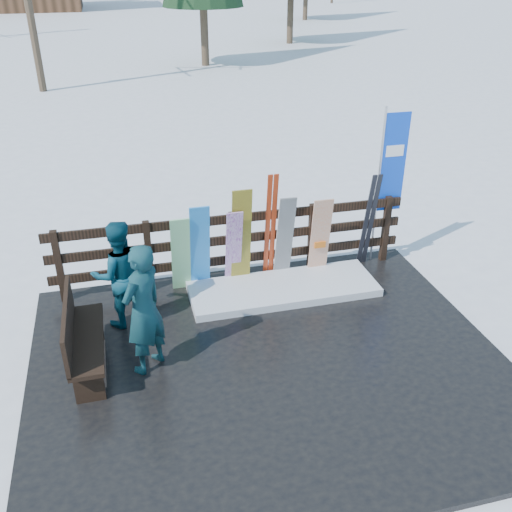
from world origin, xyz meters
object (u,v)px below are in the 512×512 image
object	(u,v)px
snowboard_4	(285,238)
snowboard_5	(320,237)
snowboard_0	(200,248)
snowboard_3	(234,248)
snowboard_2	(241,238)
person_back	(119,274)
snowboard_1	(181,255)
bench	(80,336)
person_front	(143,309)
rental_flag	(389,169)

from	to	relation	value
snowboard_4	snowboard_5	world-z (taller)	snowboard_4
snowboard_0	snowboard_3	bearing A→B (deg)	0.00
snowboard_2	snowboard_4	bearing A→B (deg)	0.00
snowboard_2	person_back	world-z (taller)	snowboard_2
snowboard_1	snowboard_3	bearing A→B (deg)	-0.00
snowboard_2	person_back	size ratio (longest dim) A/B	1.06
snowboard_2	snowboard_3	world-z (taller)	snowboard_2
snowboard_1	snowboard_4	xyz separation A→B (m)	(1.61, -0.00, 0.08)
snowboard_1	snowboard_5	bearing A→B (deg)	-0.00
bench	snowboard_4	size ratio (longest dim) A/B	1.01
person_front	person_back	size ratio (longest dim) A/B	1.10
bench	rental_flag	distance (m)	5.30
snowboard_4	bench	bearing A→B (deg)	-153.46
snowboard_1	snowboard_5	distance (m)	2.20
snowboard_1	snowboard_3	xyz separation A→B (m)	(0.81, -0.00, 0.01)
snowboard_1	snowboard_2	world-z (taller)	snowboard_2
snowboard_4	snowboard_0	bearing A→B (deg)	-180.00
snowboard_1	rental_flag	xyz separation A→B (m)	(3.41, 0.27, 0.96)
person_front	snowboard_5	bearing A→B (deg)	165.97
snowboard_3	person_back	xyz separation A→B (m)	(-1.71, -0.59, 0.12)
person_back	snowboard_0	bearing A→B (deg)	-162.60
snowboard_1	rental_flag	distance (m)	3.55
bench	person_front	bearing A→B (deg)	-9.84
snowboard_0	person_front	xyz separation A→B (m)	(-0.95, -1.67, 0.13)
snowboard_2	snowboard_4	world-z (taller)	snowboard_2
snowboard_2	snowboard_4	xyz separation A→B (m)	(0.69, 0.00, -0.09)
snowboard_2	rental_flag	size ratio (longest dim) A/B	0.63
snowboard_0	snowboard_2	distance (m)	0.64
snowboard_2	person_back	bearing A→B (deg)	-162.11
person_front	person_back	world-z (taller)	person_front
snowboard_0	rental_flag	size ratio (longest dim) A/B	0.57
person_back	person_front	bearing A→B (deg)	93.92
snowboard_3	snowboard_5	xyz separation A→B (m)	(1.39, 0.00, 0.01)
bench	snowboard_5	world-z (taller)	snowboard_5
person_front	bench	bearing A→B (deg)	-54.09
snowboard_3	snowboard_4	xyz separation A→B (m)	(0.81, 0.00, 0.07)
rental_flag	person_back	xyz separation A→B (m)	(-4.32, -0.86, -0.83)
bench	rental_flag	bearing A→B (deg)	20.33
snowboard_3	rental_flag	bearing A→B (deg)	5.92
bench	snowboard_2	bearing A→B (deg)	32.78
rental_flag	snowboard_4	bearing A→B (deg)	-171.45
rental_flag	snowboard_0	bearing A→B (deg)	-175.05
snowboard_4	rental_flag	size ratio (longest dim) A/B	0.57
bench	rental_flag	world-z (taller)	rental_flag
bench	snowboard_1	distance (m)	2.11
snowboard_5	person_front	bearing A→B (deg)	-149.78
snowboard_4	snowboard_5	size ratio (longest dim) A/B	1.10
snowboard_2	snowboard_3	size ratio (longest dim) A/B	1.23
bench	snowboard_5	xyz separation A→B (m)	(3.65, 1.53, 0.16)
rental_flag	person_front	world-z (taller)	rental_flag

